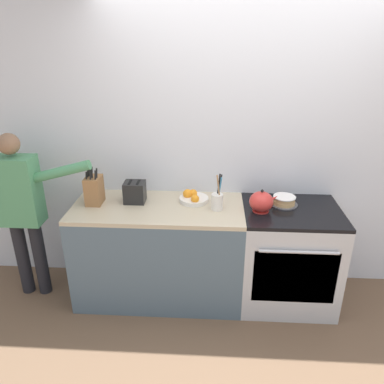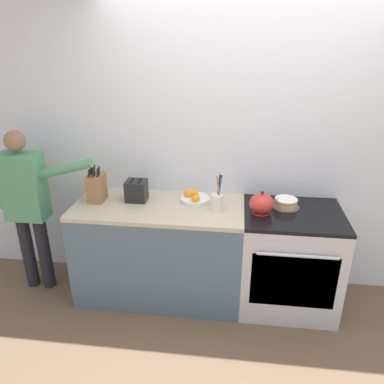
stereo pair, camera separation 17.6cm
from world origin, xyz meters
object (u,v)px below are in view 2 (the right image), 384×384
(tea_kettle, at_px, (262,204))
(stove_range, at_px, (289,259))
(knife_block, at_px, (97,188))
(layer_cake, at_px, (286,203))
(fruit_bowl, at_px, (194,198))
(person_baker, at_px, (27,200))
(toaster, at_px, (136,191))
(utensil_crock, at_px, (217,201))

(tea_kettle, bearing_deg, stove_range, 7.62)
(stove_range, relative_size, knife_block, 2.70)
(stove_range, distance_m, layer_cake, 0.49)
(knife_block, height_order, fruit_bowl, knife_block)
(knife_block, xyz_separation_m, fruit_bowl, (0.82, 0.08, -0.09))
(stove_range, bearing_deg, person_baker, -179.05)
(fruit_bowl, bearing_deg, tea_kettle, -15.36)
(knife_block, relative_size, toaster, 1.73)
(tea_kettle, bearing_deg, toaster, 173.65)
(layer_cake, distance_m, person_baker, 2.20)
(tea_kettle, xyz_separation_m, fruit_bowl, (-0.56, 0.15, -0.05))
(stove_range, distance_m, person_baker, 2.30)
(stove_range, height_order, knife_block, knife_block)
(layer_cake, xyz_separation_m, toaster, (-1.25, -0.01, 0.05))
(tea_kettle, distance_m, knife_block, 1.38)
(stove_range, xyz_separation_m, utensil_crock, (-0.62, -0.02, 0.52))
(fruit_bowl, relative_size, toaster, 1.31)
(fruit_bowl, height_order, person_baker, person_baker)
(stove_range, height_order, toaster, toaster)
(knife_block, height_order, person_baker, person_baker)
(layer_cake, xyz_separation_m, person_baker, (-2.19, -0.13, -0.03))
(knife_block, relative_size, person_baker, 0.22)
(utensil_crock, bearing_deg, tea_kettle, -1.65)
(toaster, bearing_deg, knife_block, -171.80)
(stove_range, distance_m, utensil_crock, 0.81)
(knife_block, relative_size, fruit_bowl, 1.32)
(fruit_bowl, relative_size, person_baker, 0.17)
(utensil_crock, xyz_separation_m, person_baker, (-1.64, -0.01, -0.08))
(fruit_bowl, bearing_deg, knife_block, -174.12)
(stove_range, distance_m, knife_block, 1.74)
(person_baker, bearing_deg, stove_range, 12.34)
(stove_range, bearing_deg, toaster, 176.44)
(layer_cake, height_order, tea_kettle, tea_kettle)
(tea_kettle, bearing_deg, utensil_crock, 178.35)
(layer_cake, height_order, person_baker, person_baker)
(knife_block, distance_m, fruit_bowl, 0.83)
(layer_cake, height_order, utensil_crock, utensil_crock)
(fruit_bowl, xyz_separation_m, toaster, (-0.49, -0.04, 0.06))
(stove_range, xyz_separation_m, person_baker, (-2.25, -0.04, 0.44))
(tea_kettle, height_order, toaster, tea_kettle)
(layer_cake, height_order, knife_block, knife_block)
(knife_block, xyz_separation_m, person_baker, (-0.61, -0.07, -0.12))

